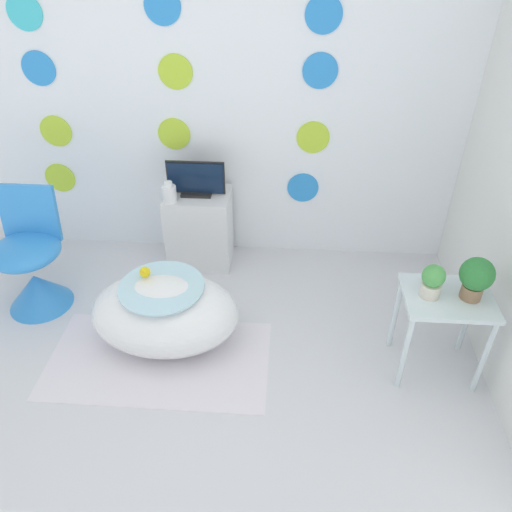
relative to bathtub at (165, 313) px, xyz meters
name	(u,v)px	position (x,y,z in m)	size (l,w,h in m)	color
ground_plane	(107,505)	(-0.06, -1.04, -0.23)	(12.00, 12.00, 0.00)	silver
wall_back_dotted	(175,77)	(-0.06, 1.08, 1.07)	(4.86, 0.05, 2.60)	white
rug	(159,359)	(-0.03, -0.16, -0.22)	(1.31, 0.71, 0.01)	silver
bathtub	(165,313)	(0.00, 0.00, 0.00)	(0.88, 0.60, 0.45)	white
rubber_duck	(145,272)	(-0.11, 0.06, 0.26)	(0.06, 0.07, 0.08)	yellow
chair	(33,270)	(-0.93, 0.29, 0.05)	(0.44, 0.44, 0.81)	#338CE0
tv_cabinet	(200,229)	(0.07, 0.86, 0.06)	(0.45, 0.34, 0.57)	silver
tv	(196,180)	(0.07, 0.86, 0.45)	(0.40, 0.12, 0.24)	black
vase	(169,193)	(-0.09, 0.75, 0.40)	(0.10, 0.10, 0.15)	white
side_table	(445,310)	(1.57, -0.10, 0.21)	(0.47, 0.37, 0.54)	silver
potted_plant_left	(433,280)	(1.46, -0.10, 0.41)	(0.12, 0.12, 0.19)	beige
potted_plant_right	(476,277)	(1.67, -0.10, 0.45)	(0.17, 0.17, 0.24)	#8C6B4C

